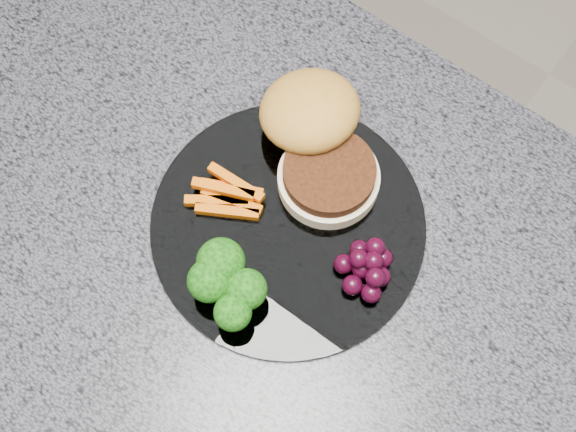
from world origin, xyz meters
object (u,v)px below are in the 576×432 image
object	(u,v)px
island_cabinet	(297,391)
plate	(288,225)
burger	(316,136)
grape_bunch	(367,267)

from	to	relation	value
island_cabinet	plate	distance (m)	0.48
island_cabinet	burger	distance (m)	0.52
grape_bunch	plate	bearing A→B (deg)	-177.14
plate	grape_bunch	bearing A→B (deg)	2.86
island_cabinet	grape_bunch	bearing A→B (deg)	62.89
plate	grape_bunch	distance (m)	0.09
plate	grape_bunch	world-z (taller)	grape_bunch
island_cabinet	grape_bunch	world-z (taller)	grape_bunch
island_cabinet	plate	size ratio (longest dim) A/B	4.62
island_cabinet	grape_bunch	distance (m)	0.49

